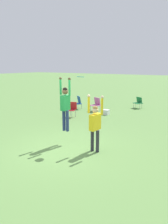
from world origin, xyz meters
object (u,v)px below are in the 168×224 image
Objects in this scene: frisbee at (80,77)px; cooler_box at (106,112)px; camping_chair_3 at (78,102)px; camping_chair_4 at (138,102)px; person_jumping at (65,103)px; camping_chair_5 at (96,104)px; camping_chair_0 at (72,108)px; person_defending at (95,122)px.

frisbee is 0.69× the size of cooler_box.
camping_chair_3 is 4.30m from camping_chair_4.
frisbee is (0.60, 0.15, 1.00)m from person_jumping.
frisbee is at bearing 136.19° from camping_chair_5.
camping_chair_0 is 1.15× the size of camping_chair_4.
person_jumping reaches higher than person_defending.
person_jumping is 2.66× the size of camping_chair_4.
person_jumping is at bearing 130.64° from camping_chair_5.
frisbee is (-0.76, 0.24, 1.54)m from person_defending.
person_jumping reaches higher than camping_chair_4.
person_defending is 8.70m from camping_chair_4.
cooler_box is at bearing 14.48° from person_jumping.
person_defending is 2.29× the size of camping_chair_3.
camping_chair_5 is (-2.03, 5.94, -1.09)m from person_jumping.
camping_chair_0 is at bearing -131.59° from person_defending.
frisbee is 5.12m from camping_chair_0.
camping_chair_4 is (2.39, 4.74, -0.08)m from camping_chair_0.
camping_chair_4 is 0.86× the size of camping_chair_5.
person_jumping reaches higher than camping_chair_3.
cooler_box is at bearing -152.73° from person_defending.
person_jumping is at bearing 103.40° from camping_chair_0.
camping_chair_5 reaches higher than camping_chair_0.
person_defending reaches higher than camping_chair_4.
person_defending is at bearing 128.30° from camping_chair_4.
frisbee is 0.35× the size of camping_chair_4.
cooler_box is (1.40, 1.65, -0.37)m from camping_chair_0.
cooler_box is (-2.37, 5.48, -0.92)m from person_defending.
frisbee reaches higher than cooler_box.
cooler_box is at bearing 173.30° from camping_chair_5.
camping_chair_5 reaches higher than camping_chair_3.
person_jumping is 2.33× the size of camping_chair_3.
person_defending reaches higher than camping_chair_3.
camping_chair_0 is 2.20m from cooler_box.
frisbee reaches higher than camping_chair_5.
person_jumping is at bearing -166.19° from frisbee.
camping_chair_5 is (-2.01, -2.54, 0.06)m from camping_chair_4.
camping_chair_4 is at bearing 72.11° from cooler_box.
frisbee is 0.31× the size of camping_chair_0.
frisbee is at bearing 110.56° from camping_chair_0.
cooler_box is at bearing -149.57° from camping_chair_0.
camping_chair_5 is (1.43, 0.04, 0.02)m from camping_chair_3.
camping_chair_0 reaches higher than camping_chair_3.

